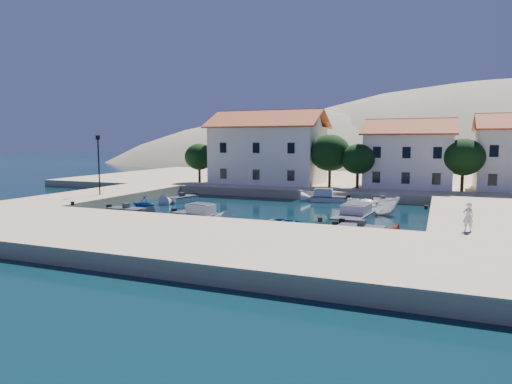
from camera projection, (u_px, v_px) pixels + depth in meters
ground at (213, 230)px, 34.22m from camera, size 400.00×400.00×0.00m
quay_south at (169, 239)px, 28.64m from camera, size 52.00×12.00×1.00m
quay_east at (505, 220)px, 35.74m from camera, size 11.00×20.00×1.00m
quay_west at (102, 197)px, 50.46m from camera, size 8.00×20.00×1.00m
quay_north at (342, 182)px, 68.43m from camera, size 80.00×36.00×1.00m
hills at (454, 237)px, 143.01m from camera, size 254.00×176.00×99.00m
building_left at (269, 146)px, 61.59m from camera, size 14.70×9.45×9.70m
building_mid at (409, 153)px, 55.88m from camera, size 10.50×8.40×8.30m
trees at (342, 156)px, 55.45m from camera, size 37.30×5.30×6.45m
lamppost at (99, 159)px, 47.59m from camera, size 0.35×0.25×6.22m
bollards at (266, 210)px, 36.61m from camera, size 29.36×9.56×0.30m
motorboat_grey_sw at (126, 211)px, 41.26m from camera, size 3.42×1.59×1.25m
cabin_cruiser_south at (196, 214)px, 38.40m from camera, size 4.33×2.40×1.60m
rowboat_south at (290, 228)px, 35.13m from camera, size 5.00×4.32×0.87m
motorboat_red_se at (361, 230)px, 32.49m from camera, size 3.39×1.76×1.25m
cabin_cruiser_east at (354, 216)px, 37.61m from camera, size 2.83×5.96×1.60m
boat_east at (372, 215)px, 41.16m from camera, size 5.01×2.74×1.83m
motorboat_white_ne at (382, 203)px, 46.76m from camera, size 2.33×4.05×1.25m
rowboat_west at (144, 209)px, 44.54m from camera, size 3.20×2.88×1.50m
motorboat_white_west at (182, 199)px, 49.94m from camera, size 2.32×3.83×1.25m
cabin_cruiser_north at (328, 197)px, 50.04m from camera, size 4.00×2.15×1.60m
pedestrian at (468, 217)px, 28.52m from camera, size 0.77×0.64×1.82m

